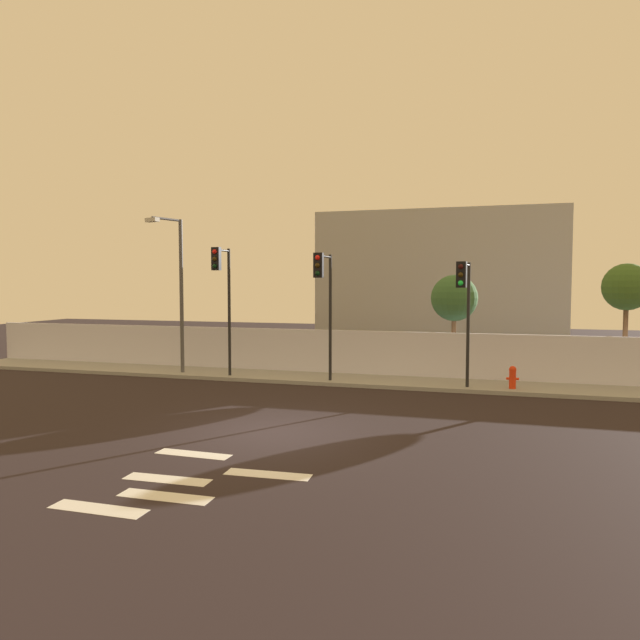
% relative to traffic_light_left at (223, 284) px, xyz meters
% --- Properties ---
extents(ground_plane, '(80.00, 80.00, 0.00)m').
position_rel_traffic_light_left_xyz_m(ground_plane, '(4.85, -7.02, -3.89)').
color(ground_plane, black).
extents(sidewalk, '(36.00, 2.40, 0.15)m').
position_rel_traffic_light_left_xyz_m(sidewalk, '(4.85, 1.18, -3.81)').
color(sidewalk, gray).
rests_on(sidewalk, ground).
extents(perimeter_wall, '(36.00, 0.18, 1.80)m').
position_rel_traffic_light_left_xyz_m(perimeter_wall, '(4.85, 2.47, -2.84)').
color(perimeter_wall, silver).
rests_on(perimeter_wall, sidewalk).
extents(crosswalk_marking, '(3.99, 3.86, 0.01)m').
position_rel_traffic_light_left_xyz_m(crosswalk_marking, '(4.49, -11.12, -3.89)').
color(crosswalk_marking, silver).
rests_on(crosswalk_marking, ground).
extents(traffic_light_left, '(0.35, 1.27, 5.17)m').
position_rel_traffic_light_left_xyz_m(traffic_light_left, '(0.00, 0.00, 0.00)').
color(traffic_light_left, black).
rests_on(traffic_light_left, sidewalk).
extents(traffic_light_center, '(0.44, 1.39, 4.52)m').
position_rel_traffic_light_left_xyz_m(traffic_light_center, '(9.38, -0.10, -0.43)').
color(traffic_light_center, black).
rests_on(traffic_light_center, sidewalk).
extents(traffic_light_right, '(0.34, 1.79, 4.87)m').
position_rel_traffic_light_left_xyz_m(traffic_light_right, '(4.30, -0.29, -0.18)').
color(traffic_light_right, black).
rests_on(traffic_light_right, sidewalk).
extents(street_lamp_curbside, '(0.83, 1.72, 6.44)m').
position_rel_traffic_light_left_xyz_m(street_lamp_curbside, '(-2.33, 0.51, 0.06)').
color(street_lamp_curbside, '#4C4C51').
rests_on(street_lamp_curbside, sidewalk).
extents(fire_hydrant, '(0.44, 0.26, 0.82)m').
position_rel_traffic_light_left_xyz_m(fire_hydrant, '(11.07, 0.62, -3.30)').
color(fire_hydrant, red).
rests_on(fire_hydrant, sidewalk).
extents(roadside_tree_leftmost, '(1.92, 1.92, 4.27)m').
position_rel_traffic_light_left_xyz_m(roadside_tree_leftmost, '(8.80, 3.58, -0.61)').
color(roadside_tree_leftmost, brown).
rests_on(roadside_tree_leftmost, ground).
extents(roadside_tree_midleft, '(1.81, 1.81, 4.69)m').
position_rel_traffic_light_left_xyz_m(roadside_tree_midleft, '(15.25, 3.58, -0.15)').
color(roadside_tree_midleft, brown).
rests_on(roadside_tree_midleft, ground).
extents(low_building_distant, '(14.74, 6.00, 8.31)m').
position_rel_traffic_light_left_xyz_m(low_building_distant, '(7.09, 16.47, 0.26)').
color(low_building_distant, '#A7A7A7').
rests_on(low_building_distant, ground).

